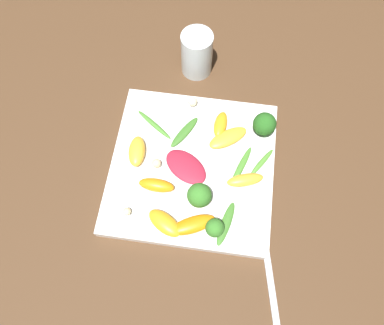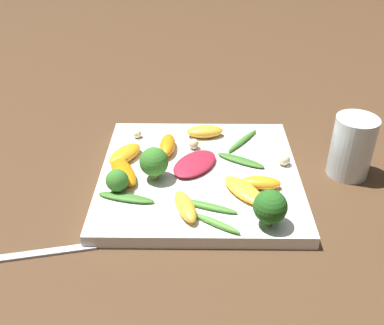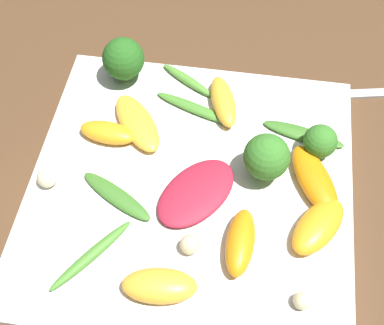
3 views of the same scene
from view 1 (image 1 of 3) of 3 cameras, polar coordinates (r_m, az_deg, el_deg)
The scene contains 22 objects.
ground_plane at distance 0.71m, azimuth 0.04°, elevation -1.02°, with size 2.40×2.40×0.00m, color #4C331E.
plate at distance 0.70m, azimuth 0.04°, elevation -0.72°, with size 0.30×0.30×0.02m.
drinking_glass at distance 0.79m, azimuth 0.73°, elevation 16.26°, with size 0.06×0.06×0.10m.
radicchio_leaf_0 at distance 0.68m, azimuth -0.94°, elevation -0.65°, with size 0.09×0.10×0.01m.
orange_segment_0 at distance 0.67m, azimuth -5.43°, elevation -3.46°, with size 0.03×0.06×0.02m.
orange_segment_1 at distance 0.71m, azimuth 5.51°, elevation 3.79°, with size 0.07×0.08×0.01m.
orange_segment_2 at distance 0.67m, azimuth 8.10°, elevation -2.65°, with size 0.04×0.07×0.02m.
orange_segment_3 at distance 0.70m, azimuth -8.40°, elevation 1.71°, with size 0.06×0.04×0.02m.
orange_segment_4 at distance 0.72m, azimuth 4.37°, elevation 5.81°, with size 0.06×0.03×0.02m.
orange_segment_5 at distance 0.64m, azimuth -4.18°, elevation -9.19°, with size 0.06×0.07×0.02m.
orange_segment_6 at distance 0.64m, azimuth 0.13°, elevation -9.47°, with size 0.06×0.08×0.02m.
broccoli_floret_0 at distance 0.63m, azimuth 3.49°, elevation -9.92°, with size 0.03×0.03×0.04m.
broccoli_floret_1 at distance 0.64m, azimuth 1.12°, elevation -5.04°, with size 0.04×0.04×0.05m.
broccoli_floret_2 at distance 0.71m, azimuth 11.00°, elevation 5.76°, with size 0.04×0.04×0.05m.
arugula_sprig_0 at distance 0.70m, azimuth 10.59°, elevation 0.02°, with size 0.06×0.05×0.01m.
arugula_sprig_1 at distance 0.65m, azimuth 5.18°, elevation -9.27°, with size 0.08×0.03×0.01m.
arugula_sprig_2 at distance 0.73m, azimuth -5.79°, elevation 5.77°, with size 0.06×0.08×0.01m.
arugula_sprig_3 at distance 0.69m, azimuth 7.50°, elevation -0.58°, with size 0.09×0.04×0.01m.
arugula_sprig_4 at distance 0.71m, azimuth -1.16°, elevation 4.64°, with size 0.08×0.05×0.01m.
macadamia_nut_0 at distance 0.74m, azimuth 0.09°, elevation 9.25°, with size 0.02×0.02×0.02m.
macadamia_nut_1 at distance 0.68m, azimuth -5.42°, elevation -0.13°, with size 0.02×0.02×0.02m.
macadamia_nut_2 at distance 0.66m, azimuth -9.89°, elevation -7.39°, with size 0.01×0.01×0.01m.
Camera 1 is at (0.27, 0.04, 0.65)m, focal length 35.00 mm.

